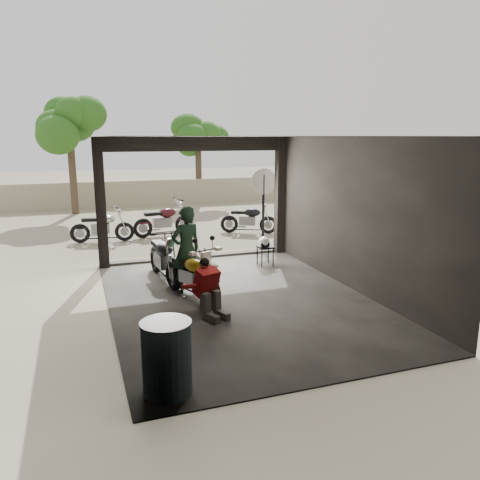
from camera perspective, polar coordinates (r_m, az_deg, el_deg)
ground at (r=9.41m, az=-0.12°, el=-7.36°), size 80.00×80.00×0.00m
garage at (r=9.57m, az=-1.21°, el=0.92°), size 7.00×7.13×3.20m
boundary_wall at (r=22.70m, az=-11.91°, el=5.61°), size 18.00×0.30×1.20m
tree_left at (r=20.88m, az=-20.19°, el=13.88°), size 2.20×2.20×5.60m
tree_right at (r=23.09m, az=-5.16°, el=13.29°), size 2.20×2.20×5.00m
main_bike at (r=9.48m, az=-5.99°, el=-3.80°), size 1.23×1.78×1.10m
left_bike at (r=10.65m, az=-9.34°, el=-1.74°), size 0.90×1.86×1.22m
outside_bike_a at (r=15.04m, az=-16.48°, el=1.87°), size 1.75×0.89×1.13m
outside_bike_b at (r=15.51m, az=-9.28°, el=2.68°), size 1.90×1.03×1.21m
outside_bike_c at (r=15.77m, az=1.07°, el=2.85°), size 1.80×1.35×1.13m
rider at (r=9.69m, az=-6.56°, el=-1.22°), size 0.76×0.61×1.83m
mechanic at (r=8.37m, az=-3.63°, el=-6.12°), size 0.76×0.87×1.05m
stool at (r=11.76m, az=3.10°, el=-1.12°), size 0.37×0.37×0.51m
helmet at (r=11.67m, az=2.92°, el=-0.22°), size 0.32×0.33×0.25m
oil_drum at (r=6.08m, az=-8.91°, el=-14.15°), size 0.74×0.74×0.97m
sign_post at (r=13.81m, az=2.89°, el=5.61°), size 0.77×0.08×2.31m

